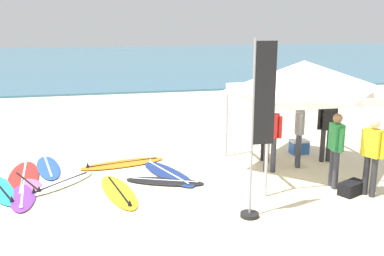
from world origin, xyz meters
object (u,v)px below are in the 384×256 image
Objects in this scene: surfboard_cyan at (1,189)px; surfboard_navy at (168,173)px; person_grey at (299,129)px; person_yellow at (372,152)px; surfboard_blue at (48,167)px; surfboard_red at (23,178)px; person_green at (336,145)px; surfboard_orange at (122,164)px; surfboard_purple at (23,193)px; canopy_tent at (304,76)px; gear_bag_near_tent at (352,188)px; surfboard_yellow at (119,192)px; banner_flag at (258,138)px; surfboard_black at (165,181)px; cooler_box at (299,147)px; person_orange at (266,125)px; surfboard_white at (61,183)px; person_black at (327,125)px; person_red at (271,133)px; surfboard_pink at (28,183)px.

surfboard_cyan is 3.80m from surfboard_navy.
person_yellow is (0.63, -2.15, 0.00)m from person_grey.
surfboard_navy is at bearing 150.82° from person_yellow.
surfboard_red is at bearing -126.91° from surfboard_blue.
person_green is (7.31, -1.38, 0.95)m from surfboard_cyan.
person_yellow reaches higher than surfboard_orange.
person_grey is at bearing 4.21° from surfboard_purple.
surfboard_purple is 7.56m from person_yellow.
canopy_tent reaches higher than gear_bag_near_tent.
surfboard_cyan and surfboard_yellow have the same top height.
surfboard_orange is at bearing 83.79° from surfboard_yellow.
surfboard_yellow is at bearing 171.84° from person_green.
canopy_tent is 3.21m from banner_flag.
canopy_tent is 1.16× the size of surfboard_red.
surfboard_black is 4.34m from cooler_box.
cooler_box is (0.53, 1.03, -0.79)m from person_grey.
surfboard_red is 7.30m from person_green.
gear_bag_near_tent is at bearing -68.22° from person_green.
surfboard_orange is 1.34× the size of person_orange.
surfboard_white is at bearing -176.48° from surfboard_navy.
person_black is at bearing 5.38° from surfboard_purple.
person_red is (-1.00, 1.32, 0.00)m from person_green.
person_grey is 1.00× the size of person_red.
surfboard_white and surfboard_blue have the same top height.
surfboard_yellow is at bearing -142.79° from surfboard_navy.
surfboard_cyan is 0.87× the size of surfboard_red.
banner_flag is (4.56, -2.12, 1.54)m from surfboard_purple.
surfboard_navy is at bearing 155.12° from person_green.
surfboard_blue and surfboard_navy have the same top height.
person_red is at bearing -14.67° from surfboard_blue.
person_yellow is (4.17, -1.70, 0.95)m from surfboard_black.
surfboard_red is at bearing 147.54° from surfboard_yellow.
person_orange is at bearing 6.83° from surfboard_white.
surfboard_purple is 5.26m from banner_flag.
surfboard_red is (-2.38, -0.57, -0.00)m from surfboard_orange.
surfboard_purple and surfboard_pink have the same top height.
surfboard_blue is 0.85m from surfboard_red.
person_green is 1.00× the size of person_black.
surfboard_red is at bearing 147.07° from surfboard_white.
surfboard_blue is (-6.19, 1.45, -2.35)m from canopy_tent.
person_orange reaches higher than surfboard_navy.
canopy_tent is at bearing 3.23° from surfboard_black.
person_grey is at bearing 10.48° from surfboard_yellow.
person_green is 1.55m from person_grey.
person_orange is at bearing 111.27° from gear_bag_near_tent.
surfboard_pink is 3.09× the size of gear_bag_near_tent.
cooler_box is (5.17, 1.89, 0.16)m from surfboard_yellow.
person_black is (5.53, 1.08, 0.95)m from surfboard_yellow.
surfboard_pink is 7.06m from person_green.
surfboard_white is 0.81× the size of surfboard_blue.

